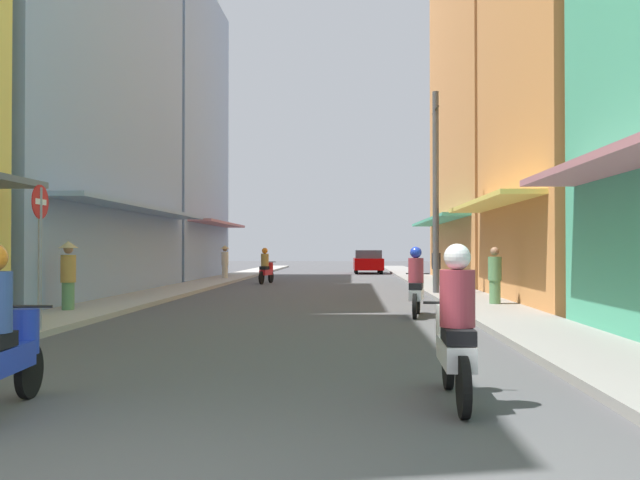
# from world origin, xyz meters

# --- Properties ---
(ground_plane) EXTENTS (113.82, 113.82, 0.00)m
(ground_plane) POSITION_xyz_m (0.00, 21.87, 0.00)
(ground_plane) COLOR #4C4C4F
(sidewalk_left) EXTENTS (1.86, 59.74, 0.12)m
(sidewalk_left) POSITION_xyz_m (-4.80, 21.87, 0.06)
(sidewalk_left) COLOR #ADA89E
(sidewalk_left) RESTS_ON ground
(sidewalk_right) EXTENTS (1.86, 59.74, 0.12)m
(sidewalk_right) POSITION_xyz_m (4.80, 21.87, 0.06)
(sidewalk_right) COLOR gray
(sidewalk_right) RESTS_ON ground
(building_left_mid) EXTENTS (7.05, 13.35, 16.55)m
(building_left_mid) POSITION_xyz_m (-8.72, 16.99, 8.27)
(building_left_mid) COLOR #8CA5CC
(building_left_mid) RESTS_ON ground
(building_left_far) EXTENTS (7.05, 10.02, 14.75)m
(building_left_far) POSITION_xyz_m (-8.72, 29.09, 7.37)
(building_left_far) COLOR #8CA5CC
(building_left_far) RESTS_ON ground
(building_right_mid) EXTENTS (7.05, 8.52, 16.04)m
(building_right_mid) POSITION_xyz_m (8.72, 14.79, 8.01)
(building_right_mid) COLOR #D88C4C
(building_right_mid) RESTS_ON ground
(building_right_far) EXTENTS (7.05, 13.15, 16.42)m
(building_right_far) POSITION_xyz_m (8.72, 26.13, 8.21)
(building_right_far) COLOR #D88C4C
(building_right_far) RESTS_ON ground
(motorbike_silver) EXTENTS (0.58, 1.80, 1.58)m
(motorbike_silver) POSITION_xyz_m (2.87, 11.29, 0.70)
(motorbike_silver) COLOR black
(motorbike_silver) RESTS_ON ground
(motorbike_white) EXTENTS (0.55, 1.81, 1.58)m
(motorbike_white) POSITION_xyz_m (2.43, 2.91, 0.70)
(motorbike_white) COLOR black
(motorbike_white) RESTS_ON ground
(motorbike_blue) EXTENTS (0.55, 1.81, 1.58)m
(motorbike_blue) POSITION_xyz_m (-1.84, 2.25, 0.70)
(motorbike_blue) COLOR black
(motorbike_blue) RESTS_ON ground
(motorbike_red) EXTENTS (0.62, 1.79, 1.58)m
(motorbike_red) POSITION_xyz_m (-2.35, 25.10, 0.70)
(motorbike_red) COLOR black
(motorbike_red) RESTS_ON ground
(parked_car) EXTENTS (1.83, 4.13, 1.45)m
(parked_car) POSITION_xyz_m (2.43, 37.35, 0.74)
(parked_car) COLOR #8C0000
(parked_car) RESTS_ON ground
(pedestrian_crossing) EXTENTS (0.34, 0.34, 1.58)m
(pedestrian_crossing) POSITION_xyz_m (5.08, 13.42, 0.79)
(pedestrian_crossing) COLOR #598C59
(pedestrian_crossing) RESTS_ON ground
(pedestrian_far) EXTENTS (0.44, 0.44, 1.70)m
(pedestrian_far) POSITION_xyz_m (-4.76, 28.12, 0.96)
(pedestrian_far) COLOR beige
(pedestrian_far) RESTS_ON ground
(pedestrian_foreground) EXTENTS (0.44, 0.44, 1.71)m
(pedestrian_foreground) POSITION_xyz_m (-5.15, 11.25, 0.96)
(pedestrian_foreground) COLOR #598C59
(pedestrian_foreground) RESTS_ON ground
(pedestrian_midway) EXTENTS (0.34, 0.34, 1.62)m
(pedestrian_midway) POSITION_xyz_m (4.71, 22.15, 0.81)
(pedestrian_midway) COLOR #598C59
(pedestrian_midway) RESTS_ON ground
(utility_pole) EXTENTS (0.20, 1.20, 6.62)m
(utility_pole) POSITION_xyz_m (4.12, 17.66, 3.38)
(utility_pole) COLOR #4C4C4F
(utility_pole) RESTS_ON ground
(street_sign_no_entry) EXTENTS (0.07, 0.60, 2.65)m
(street_sign_no_entry) POSITION_xyz_m (-4.02, 7.52, 1.72)
(street_sign_no_entry) COLOR gray
(street_sign_no_entry) RESTS_ON ground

